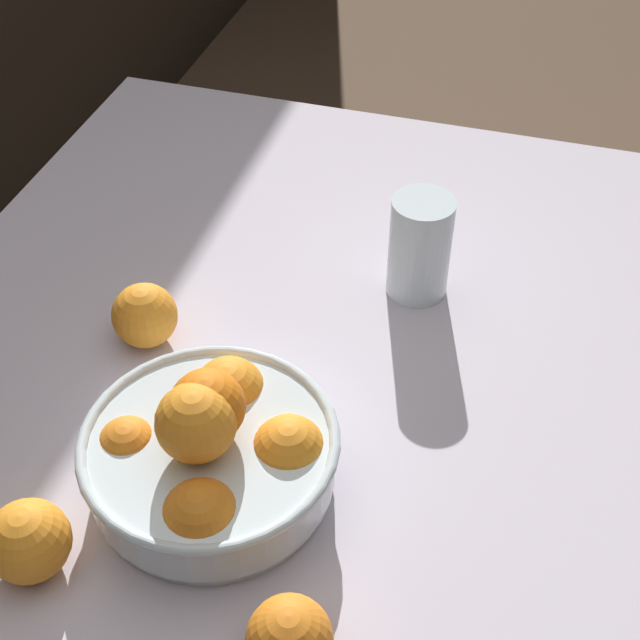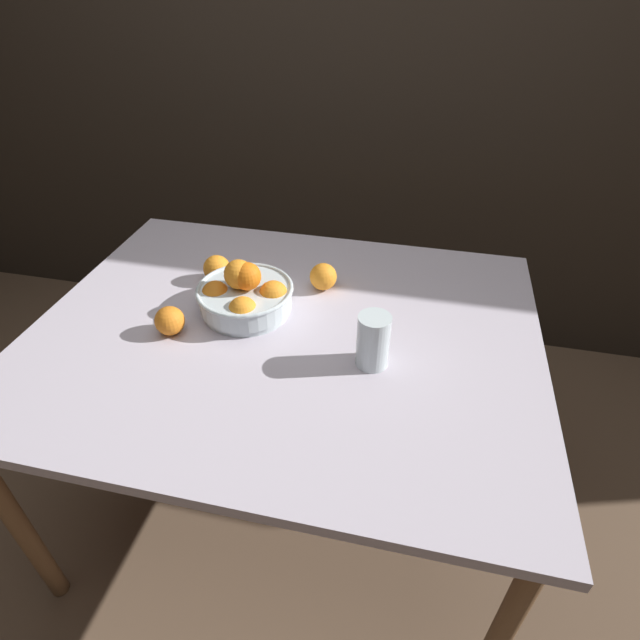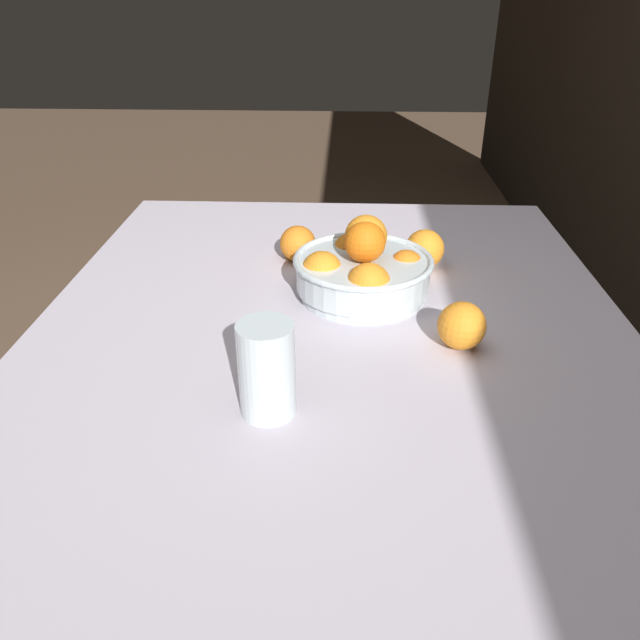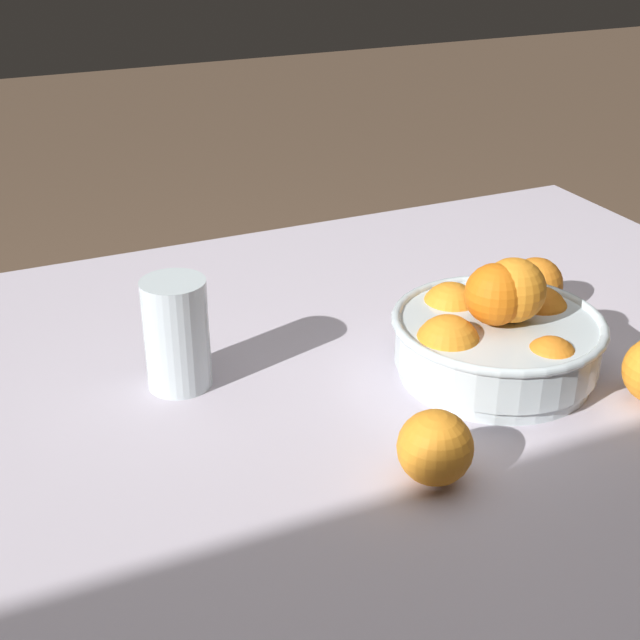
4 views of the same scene
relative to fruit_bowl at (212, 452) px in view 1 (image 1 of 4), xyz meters
The scene contains 6 objects.
dining_table 0.18m from the fruit_bowl, 23.81° to the right, with size 1.35×1.07×0.76m.
fruit_bowl is the anchor object (origin of this frame).
juice_glass 0.40m from the fruit_bowl, 20.44° to the right, with size 0.08×0.08×0.14m.
orange_loose_near_bowl 0.25m from the fruit_bowl, 41.31° to the left, with size 0.08×0.08×0.08m, color orange.
orange_loose_front 0.19m from the fruit_bowl, 136.16° to the left, with size 0.08×0.08×0.08m, color orange.
orange_loose_aside 0.21m from the fruit_bowl, 140.36° to the right, with size 0.08×0.08×0.08m, color orange.
Camera 1 is at (-0.64, -0.21, 1.54)m, focal length 50.00 mm.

